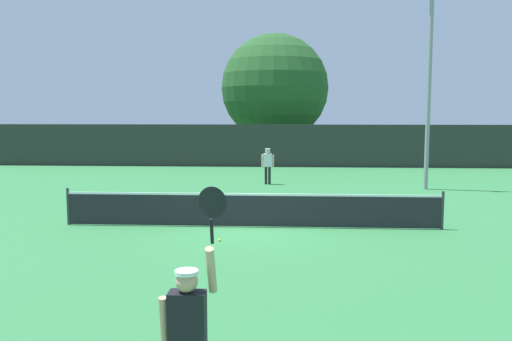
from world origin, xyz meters
TOP-DOWN VIEW (x-y plane):
  - ground_plane at (0.00, 0.00)m, footprint 120.00×120.00m
  - tennis_net at (0.00, 0.00)m, footprint 10.69×0.08m
  - perimeter_fence at (0.00, 16.82)m, footprint 39.52×0.12m
  - player_serving at (-0.00, -9.52)m, footprint 0.68×0.39m
  - player_receiving at (0.13, 9.02)m, footprint 0.57×0.24m
  - tennis_ball at (-0.69, -1.73)m, footprint 0.07×0.07m
  - light_pole at (6.87, 7.88)m, footprint 1.18×0.28m
  - large_tree at (0.12, 22.29)m, footprint 7.41×7.41m
  - parked_car_near at (-8.32, 22.33)m, footprint 2.01×4.25m
  - parked_car_mid at (2.60, 25.17)m, footprint 2.13×4.30m
  - parked_car_far at (6.19, 22.60)m, footprint 1.99×4.24m

SIDE VIEW (x-z plane):
  - ground_plane at x=0.00m, z-range 0.00..0.00m
  - tennis_ball at x=-0.69m, z-range 0.00..0.07m
  - tennis_net at x=0.00m, z-range -0.02..1.05m
  - parked_car_near at x=-8.32m, z-range -0.07..1.62m
  - parked_car_mid at x=2.60m, z-range -0.07..1.62m
  - parked_car_far at x=6.19m, z-range -0.07..1.62m
  - player_receiving at x=0.13m, z-range 0.18..1.80m
  - player_serving at x=0.00m, z-range -0.16..2.33m
  - perimeter_fence at x=0.00m, z-range 0.00..2.52m
  - large_tree at x=0.12m, z-range 0.61..9.24m
  - light_pole at x=6.87m, z-range 0.57..9.37m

